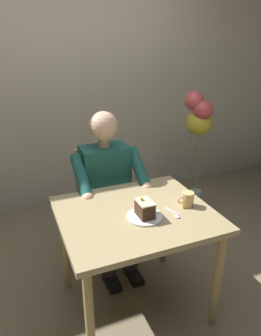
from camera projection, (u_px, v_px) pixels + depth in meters
The scene contains 10 objects.
ground_plane at pixel (135, 303), 2.18m from camera, with size 14.00×14.00×0.00m, color #837256.
cafe_rear_panel at pixel (68, 62), 3.07m from camera, with size 6.40×0.12×3.00m, color #C1B5A1.
dining_table at pixel (135, 225), 1.93m from camera, with size 0.92×0.80×0.74m.
chair at pixel (102, 197), 2.58m from camera, with size 0.42×0.42×0.90m.
seated_person at pixel (109, 189), 2.38m from camera, with size 0.53×0.58×1.23m.
dessert_plate at pixel (145, 216), 1.84m from camera, with size 0.22×0.22×0.01m, color white.
cake_slice at pixel (145, 208), 1.82m from camera, with size 0.09×0.12×0.12m.
coffee_cup at pixel (187, 199), 1.95m from camera, with size 0.11×0.08×0.09m.
dessert_spoon at pixel (175, 214), 1.86m from camera, with size 0.04×0.14×0.01m.
balloon_display at pixel (199, 124), 3.04m from camera, with size 0.29×0.28×1.26m.
Camera 1 is at (0.66, 1.51, 1.71)m, focal length 33.20 mm.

